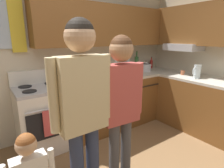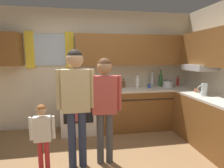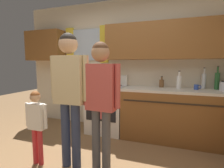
% 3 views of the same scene
% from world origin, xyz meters
% --- Properties ---
extents(back_wall_unit, '(4.60, 0.42, 2.60)m').
position_xyz_m(back_wall_unit, '(0.09, 1.82, 1.47)').
color(back_wall_unit, beige).
rests_on(back_wall_unit, ground).
extents(kitchen_counter_run, '(2.25, 2.24, 0.90)m').
position_xyz_m(kitchen_counter_run, '(1.52, 1.07, 0.45)').
color(kitchen_counter_run, brown).
rests_on(kitchen_counter_run, ground).
extents(stove_oven, '(0.70, 0.67, 1.10)m').
position_xyz_m(stove_oven, '(-0.32, 1.54, 0.47)').
color(stove_oven, silver).
rests_on(stove_oven, ground).
extents(bottle_sauce_red, '(0.06, 0.06, 0.25)m').
position_xyz_m(bottle_sauce_red, '(2.06, 1.78, 0.99)').
color(bottle_sauce_red, red).
rests_on(bottle_sauce_red, kitchen_counter_run).
extents(bottle_squat_brown, '(0.08, 0.08, 0.21)m').
position_xyz_m(bottle_squat_brown, '(0.70, 1.72, 0.98)').
color(bottle_squat_brown, brown).
rests_on(bottle_squat_brown, kitchen_counter_run).
extents(bottle_tall_clear, '(0.07, 0.07, 0.37)m').
position_xyz_m(bottle_tall_clear, '(1.40, 1.78, 1.04)').
color(bottle_tall_clear, silver).
rests_on(bottle_tall_clear, kitchen_counter_run).
extents(bottle_wine_green, '(0.08, 0.08, 0.39)m').
position_xyz_m(bottle_wine_green, '(1.59, 1.74, 1.05)').
color(bottle_wine_green, '#2D6633').
rests_on(bottle_wine_green, kitchen_counter_run).
extents(bottle_milk_white, '(0.08, 0.08, 0.31)m').
position_xyz_m(bottle_milk_white, '(0.99, 1.62, 1.02)').
color(bottle_milk_white, white).
rests_on(bottle_milk_white, kitchen_counter_run).
extents(mug_cobalt_blue, '(0.11, 0.07, 0.08)m').
position_xyz_m(mug_cobalt_blue, '(1.27, 1.60, 0.94)').
color(mug_cobalt_blue, '#2D479E').
rests_on(mug_cobalt_blue, kitchen_counter_run).
extents(cup_terracotta, '(0.11, 0.07, 0.08)m').
position_xyz_m(cup_terracotta, '(1.99, 0.95, 0.94)').
color(cup_terracotta, '#B76642').
rests_on(cup_terracotta, kitchen_counter_run).
extents(stovetop_kettle, '(0.27, 0.20, 0.21)m').
position_xyz_m(stovetop_kettle, '(1.69, 1.57, 1.00)').
color(stovetop_kettle, silver).
rests_on(stovetop_kettle, kitchen_counter_run).
extents(water_pitcher, '(0.19, 0.11, 0.22)m').
position_xyz_m(water_pitcher, '(1.93, 0.65, 1.01)').
color(water_pitcher, silver).
rests_on(water_pitcher, kitchen_counter_run).
extents(adult_holding_child, '(0.52, 0.23, 1.70)m').
position_xyz_m(adult_holding_child, '(-0.33, 0.27, 1.07)').
color(adult_holding_child, '#2D3856').
rests_on(adult_holding_child, ground).
extents(adult_in_plaid, '(0.49, 0.21, 1.58)m').
position_xyz_m(adult_in_plaid, '(0.08, 0.30, 0.99)').
color(adult_in_plaid, '#4C4C51').
rests_on(adult_in_plaid, ground).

